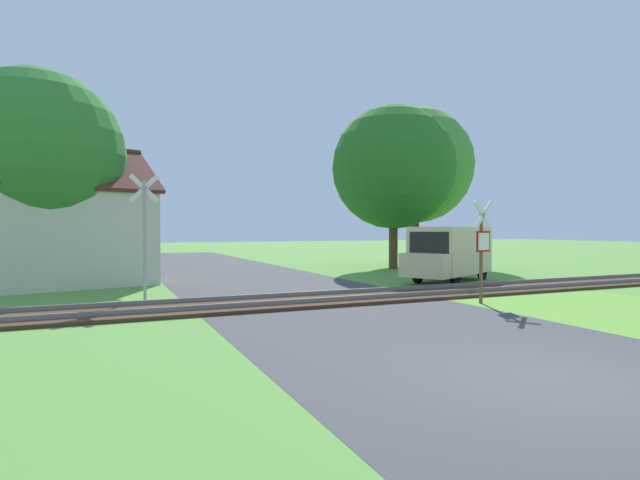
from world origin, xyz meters
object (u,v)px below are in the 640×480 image
at_px(tree_left, 37,154).
at_px(crossing_sign_far, 145,228).
at_px(tree_far, 415,166).
at_px(tree_right, 393,168).
at_px(stop_sign_near, 482,245).
at_px(mail_truck, 449,251).
at_px(house, 56,233).

bearing_deg(tree_left, crossing_sign_far, -58.28).
bearing_deg(tree_far, crossing_sign_far, -150.08).
height_order(crossing_sign_far, tree_right, tree_right).
height_order(stop_sign_near, mail_truck, stop_sign_near).
xyz_separation_m(crossing_sign_far, house, (-2.80, 5.99, -0.20)).
distance_m(tree_far, mail_truck, 10.83).
height_order(tree_left, mail_truck, tree_left).
distance_m(tree_right, mail_truck, 8.10).
bearing_deg(crossing_sign_far, mail_truck, 7.06).
bearing_deg(tree_right, tree_far, 35.58).
xyz_separation_m(stop_sign_near, tree_right, (4.51, 11.93, 3.80)).
bearing_deg(crossing_sign_far, house, 119.32).
bearing_deg(tree_left, mail_truck, -17.84).
height_order(house, tree_far, tree_far).
height_order(crossing_sign_far, mail_truck, crossing_sign_far).
bearing_deg(tree_right, crossing_sign_far, -151.35).
relative_size(house, mail_truck, 1.50).
distance_m(stop_sign_near, mail_truck, 6.02).
bearing_deg(house, stop_sign_near, -57.04).
relative_size(crossing_sign_far, tree_far, 0.40).
xyz_separation_m(tree_far, mail_truck, (-4.33, -8.72, -4.74)).
xyz_separation_m(house, tree_far, (18.93, 3.29, 4.00)).
xyz_separation_m(tree_left, mail_truck, (15.17, -4.88, -3.70)).
bearing_deg(house, mail_truck, -34.98).
bearing_deg(tree_left, house, 43.26).
bearing_deg(mail_truck, tree_right, -41.37).
bearing_deg(mail_truck, stop_sign_near, 121.87).
bearing_deg(tree_left, tree_right, 6.28).
distance_m(crossing_sign_far, tree_right, 15.56).
relative_size(tree_far, mail_truck, 1.82).
height_order(crossing_sign_far, tree_far, tree_far).
relative_size(stop_sign_near, tree_far, 0.32).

